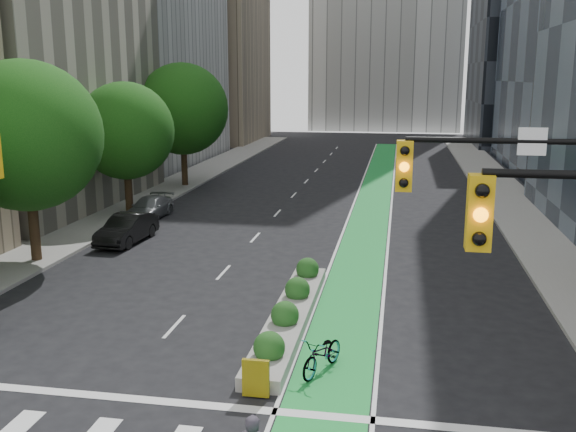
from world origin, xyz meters
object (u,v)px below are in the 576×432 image
at_px(median_planter, 290,312).
at_px(parked_car_left_mid, 127,229).
at_px(parked_car_left_far, 149,208).
at_px(bicycle, 323,354).

height_order(median_planter, parked_car_left_mid, parked_car_left_mid).
height_order(parked_car_left_mid, parked_car_left_far, parked_car_left_mid).
relative_size(median_planter, parked_car_left_far, 2.43).
height_order(median_planter, bicycle, median_planter).
distance_m(parked_car_left_mid, parked_car_left_far, 5.47).
bearing_deg(parked_car_left_far, parked_car_left_mid, -77.63).
height_order(bicycle, parked_car_left_mid, parked_car_left_mid).
distance_m(median_planter, parked_car_left_far, 17.84).
bearing_deg(bicycle, parked_car_left_mid, 154.60).
bearing_deg(bicycle, parked_car_left_far, 146.96).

